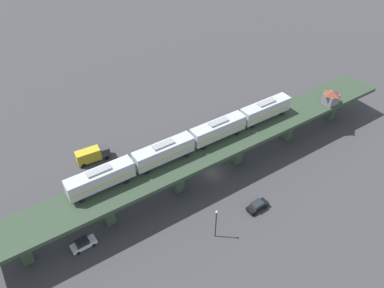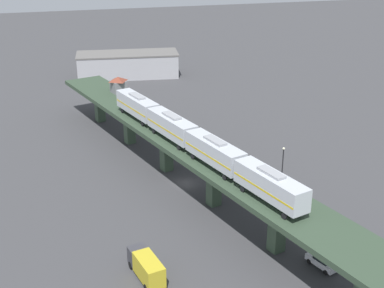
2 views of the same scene
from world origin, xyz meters
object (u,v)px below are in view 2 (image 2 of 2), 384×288
Objects in this scene: delivery_truck at (146,266)px; subway_train at (192,138)px; street_car_white at (323,261)px; warehouse_building at (128,65)px; signal_hut at (118,84)px; street_car_black at (241,159)px; street_lamp at (283,163)px.

subway_train is at bearing 60.48° from delivery_truck.
subway_train reaches higher than street_car_white.
warehouse_building is at bearing 89.33° from subway_train.
street_car_white is at bearing -8.90° from delivery_truck.
street_car_white is (18.11, -58.03, -8.49)m from signal_hut.
street_car_white and street_car_black have the same top height.
signal_hut is 61.38m from street_car_white.
delivery_truck is at bearing -144.01° from street_lamp.
delivery_truck is 95.24m from warehouse_building.
delivery_truck is at bearing -97.20° from warehouse_building.
warehouse_building is at bearing 79.07° from signal_hut.
delivery_truck is at bearing -119.52° from subway_train.
warehouse_building is (7.71, 39.94, -6.02)m from signal_hut.
signal_hut is at bearing 101.04° from subway_train.
delivery_truck is (-11.05, -19.51, -8.41)m from subway_train.
subway_train is at bearing -140.83° from street_car_black.
street_car_black is (18.65, -25.40, -8.49)m from signal_hut.
signal_hut is at bearing 122.44° from street_lamp.
subway_train reaches higher than street_car_black.
signal_hut is 0.85× the size of street_car_black.
street_car_white is 98.55m from warehouse_building.
street_car_black is 0.68× the size of street_lamp.
subway_train is 16.70m from street_lamp.
warehouse_building is at bearing 99.51° from street_car_black.
delivery_truck reaches higher than street_car_white.
street_car_white is 1.00× the size of street_car_black.
street_car_black is (11.82, 9.63, -9.23)m from subway_train.
signal_hut is at bearing -100.93° from warehouse_building.
signal_hut is 41.12m from warehouse_building.
delivery_truck is (-4.22, -54.54, -7.67)m from signal_hut.
street_lamp is at bearing 79.38° from street_car_white.
subway_train is at bearing 116.11° from street_car_white.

